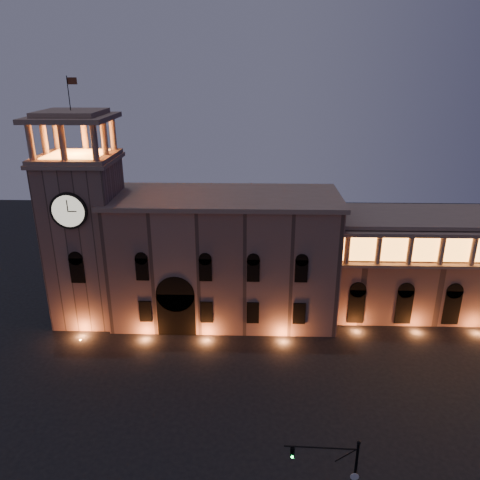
{
  "coord_description": "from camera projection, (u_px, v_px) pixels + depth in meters",
  "views": [
    {
      "loc": [
        1.8,
        -37.35,
        33.77
      ],
      "look_at": [
        0.34,
        16.0,
        13.56
      ],
      "focal_mm": 35.0,
      "sensor_mm": 36.0,
      "label": 1
    }
  ],
  "objects": [
    {
      "name": "clock_tower",
      "position": [
        86.0,
        233.0,
        62.64
      ],
      "size": [
        9.8,
        9.8,
        32.4
      ],
      "color": "#7B5B50",
      "rests_on": "ground"
    },
    {
      "name": "traffic_light",
      "position": [
        342.0,
        479.0,
        35.56
      ],
      "size": [
        5.76,
        0.65,
        7.91
      ],
      "rotation": [
        0.0,
        0.0,
        -0.04
      ],
      "color": "black",
      "rests_on": "ground"
    },
    {
      "name": "government_building",
      "position": [
        224.0,
        257.0,
        64.38
      ],
      "size": [
        30.8,
        12.8,
        17.6
      ],
      "color": "#7B5B50",
      "rests_on": "ground"
    },
    {
      "name": "ground",
      "position": [
        232.0,
        422.0,
        46.93
      ],
      "size": [
        160.0,
        160.0,
        0.0
      ],
      "primitive_type": "plane",
      "color": "black",
      "rests_on": "ground"
    },
    {
      "name": "colonnade_wing",
      "position": [
        466.0,
        264.0,
        65.87
      ],
      "size": [
        40.6,
        11.5,
        14.5
      ],
      "color": "brown",
      "rests_on": "ground"
    }
  ]
}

